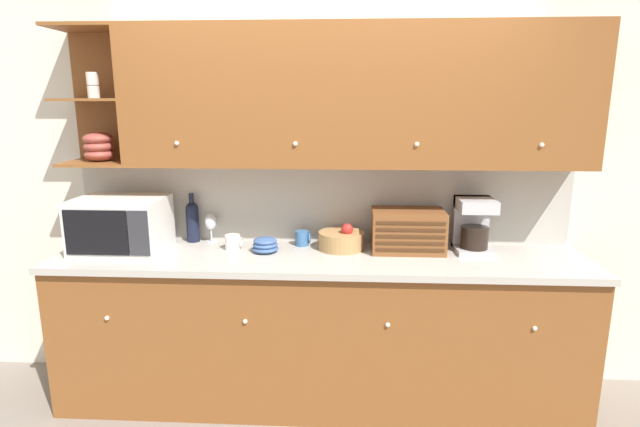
# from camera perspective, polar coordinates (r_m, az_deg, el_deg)

# --- Properties ---
(ground_plane) EXTENTS (24.00, 24.00, 0.00)m
(ground_plane) POSITION_cam_1_polar(r_m,az_deg,el_deg) (3.71, 0.20, -17.55)
(ground_plane) COLOR slate
(wall_back) EXTENTS (5.58, 0.06, 2.60)m
(wall_back) POSITION_cam_1_polar(r_m,az_deg,el_deg) (3.28, 0.24, 2.75)
(wall_back) COLOR silver
(wall_back) RESTS_ON ground_plane
(counter_unit) EXTENTS (3.20, 0.66, 0.96)m
(counter_unit) POSITION_cam_1_polar(r_m,az_deg,el_deg) (3.20, -0.10, -12.94)
(counter_unit) COLOR brown
(counter_unit) RESTS_ON ground_plane
(backsplash_panel) EXTENTS (3.18, 0.01, 0.52)m
(backsplash_panel) POSITION_cam_1_polar(r_m,az_deg,el_deg) (3.26, 0.21, 1.27)
(backsplash_panel) COLOR #B7B2A8
(backsplash_panel) RESTS_ON counter_unit
(upper_cabinets) EXTENTS (3.18, 0.36, 0.82)m
(upper_cabinets) POSITION_cam_1_polar(r_m,az_deg,el_deg) (3.03, 3.27, 13.11)
(upper_cabinets) COLOR brown
(upper_cabinets) RESTS_ON backsplash_panel
(microwave) EXTENTS (0.53, 0.39, 0.33)m
(microwave) POSITION_cam_1_polar(r_m,az_deg,el_deg) (3.29, -21.80, -1.22)
(microwave) COLOR silver
(microwave) RESTS_ON counter_unit
(wine_bottle) EXTENTS (0.08, 0.08, 0.32)m
(wine_bottle) POSITION_cam_1_polar(r_m,az_deg,el_deg) (3.38, -14.36, -0.70)
(wine_bottle) COLOR black
(wine_bottle) RESTS_ON counter_unit
(wine_glass) EXTENTS (0.08, 0.08, 0.20)m
(wine_glass) POSITION_cam_1_polar(r_m,az_deg,el_deg) (3.34, -12.37, -1.02)
(wine_glass) COLOR silver
(wine_glass) RESTS_ON counter_unit
(mug_blue_second) EXTENTS (0.11, 0.09, 0.09)m
(mug_blue_second) POSITION_cam_1_polar(r_m,az_deg,el_deg) (3.17, -9.91, -3.24)
(mug_blue_second) COLOR silver
(mug_blue_second) RESTS_ON counter_unit
(bowl_stack_on_counter) EXTENTS (0.16, 0.16, 0.09)m
(bowl_stack_on_counter) POSITION_cam_1_polar(r_m,az_deg,el_deg) (3.09, -6.28, -3.59)
(bowl_stack_on_counter) COLOR #3D5B93
(bowl_stack_on_counter) RESTS_ON counter_unit
(mug) EXTENTS (0.10, 0.09, 0.09)m
(mug) POSITION_cam_1_polar(r_m,az_deg,el_deg) (3.21, -2.02, -2.84)
(mug) COLOR #38669E
(mug) RESTS_ON counter_unit
(fruit_basket) EXTENTS (0.29, 0.29, 0.17)m
(fruit_basket) POSITION_cam_1_polar(r_m,az_deg,el_deg) (3.13, 2.48, -3.03)
(fruit_basket) COLOR #A87F4C
(fruit_basket) RESTS_ON counter_unit
(bread_box) EXTENTS (0.44, 0.28, 0.26)m
(bread_box) POSITION_cam_1_polar(r_m,az_deg,el_deg) (3.12, 10.00, -1.94)
(bread_box) COLOR brown
(bread_box) RESTS_ON counter_unit
(coffee_maker) EXTENTS (0.22, 0.25, 0.33)m
(coffee_maker) POSITION_cam_1_polar(r_m,az_deg,el_deg) (3.21, 17.14, -1.18)
(coffee_maker) COLOR #B7B7BC
(coffee_maker) RESTS_ON counter_unit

